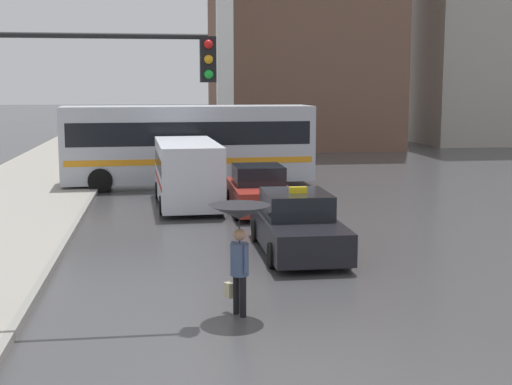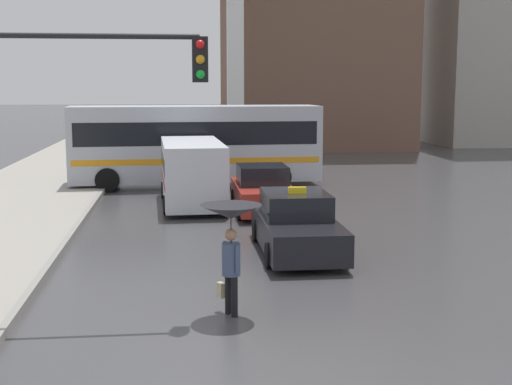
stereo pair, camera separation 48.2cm
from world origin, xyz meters
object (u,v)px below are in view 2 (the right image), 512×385
(sedan_red, at_px, (263,191))
(ambulance_van, at_px, (192,170))
(city_bus, at_px, (195,142))
(taxi, at_px, (296,226))
(pedestrian_with_umbrella, at_px, (231,226))
(traffic_light, at_px, (74,109))

(sedan_red, relative_size, ambulance_van, 0.74)
(ambulance_van, bearing_deg, sedan_red, 142.45)
(city_bus, bearing_deg, taxi, -172.62)
(pedestrian_with_umbrella, bearing_deg, sedan_red, -37.02)
(taxi, xyz_separation_m, city_bus, (-2.21, 12.25, 1.16))
(sedan_red, xyz_separation_m, city_bus, (-2.05, 6.45, 1.15))
(city_bus, height_order, pedestrian_with_umbrella, city_bus)
(sedan_red, bearing_deg, ambulance_van, -35.20)
(city_bus, bearing_deg, pedestrian_with_umbrella, 177.90)
(sedan_red, distance_m, pedestrian_with_umbrella, 10.75)
(taxi, relative_size, city_bus, 0.45)
(pedestrian_with_umbrella, height_order, traffic_light, traffic_light)
(city_bus, distance_m, pedestrian_with_umbrella, 17.00)
(sedan_red, bearing_deg, taxi, 91.61)
(city_bus, distance_m, traffic_light, 16.91)
(taxi, height_order, traffic_light, traffic_light)
(sedan_red, height_order, traffic_light, traffic_light)
(traffic_light, bearing_deg, city_bus, 81.37)
(city_bus, bearing_deg, sedan_red, -165.24)
(city_bus, bearing_deg, ambulance_van, 174.29)
(sedan_red, distance_m, traffic_light, 11.54)
(taxi, relative_size, sedan_red, 1.10)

